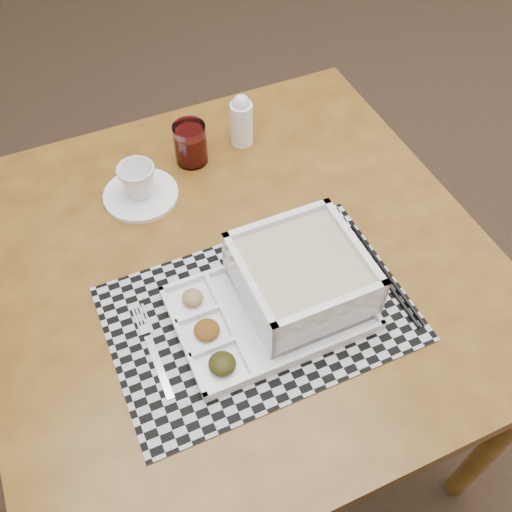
{
  "coord_description": "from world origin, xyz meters",
  "views": [
    {
      "loc": [
        -1.04,
        -1.42,
        1.51
      ],
      "look_at": [
        -0.82,
        -0.85,
        0.73
      ],
      "focal_mm": 40.0,
      "sensor_mm": 36.0,
      "label": 1
    }
  ],
  "objects_px": {
    "dining_table": "(238,280)",
    "juice_glass": "(191,145)",
    "serving_tray": "(294,284)",
    "cup": "(138,181)",
    "creamer_bottle": "(241,120)"
  },
  "relations": [
    {
      "from": "dining_table",
      "to": "juice_glass",
      "type": "bearing_deg",
      "value": 89.32
    },
    {
      "from": "dining_table",
      "to": "serving_tray",
      "type": "bearing_deg",
      "value": -64.59
    },
    {
      "from": "serving_tray",
      "to": "cup",
      "type": "bearing_deg",
      "value": 118.36
    },
    {
      "from": "serving_tray",
      "to": "juice_glass",
      "type": "bearing_deg",
      "value": 97.65
    },
    {
      "from": "serving_tray",
      "to": "juice_glass",
      "type": "height_order",
      "value": "serving_tray"
    },
    {
      "from": "dining_table",
      "to": "creamer_bottle",
      "type": "bearing_deg",
      "value": 67.74
    },
    {
      "from": "serving_tray",
      "to": "cup",
      "type": "height_order",
      "value": "serving_tray"
    },
    {
      "from": "cup",
      "to": "creamer_bottle",
      "type": "height_order",
      "value": "creamer_bottle"
    },
    {
      "from": "juice_glass",
      "to": "creamer_bottle",
      "type": "bearing_deg",
      "value": 7.65
    },
    {
      "from": "cup",
      "to": "juice_glass",
      "type": "bearing_deg",
      "value": 36.5
    },
    {
      "from": "dining_table",
      "to": "cup",
      "type": "xyz_separation_m",
      "value": [
        -0.12,
        0.22,
        0.11
      ]
    },
    {
      "from": "dining_table",
      "to": "cup",
      "type": "relative_size",
      "value": 12.93
    },
    {
      "from": "creamer_bottle",
      "to": "cup",
      "type": "bearing_deg",
      "value": -161.62
    },
    {
      "from": "cup",
      "to": "creamer_bottle",
      "type": "xyz_separation_m",
      "value": [
        0.25,
        0.08,
        0.01
      ]
    },
    {
      "from": "serving_tray",
      "to": "creamer_bottle",
      "type": "relative_size",
      "value": 2.75
    }
  ]
}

